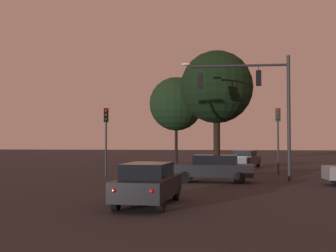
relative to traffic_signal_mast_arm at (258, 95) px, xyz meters
name	(u,v)px	position (x,y,z in m)	size (l,w,h in m)	color
ground_plane	(197,175)	(-3.88, 4.23, -5.01)	(168.00, 168.00, 0.00)	#262326
traffic_signal_mast_arm	(258,95)	(0.00, 0.00, 0.00)	(6.35, 0.37, 7.29)	#232326
traffic_light_corner_left	(106,128)	(-9.54, 1.55, -1.87)	(0.36, 0.38, 4.43)	#232326
traffic_light_corner_right	(278,128)	(1.71, 5.08, -1.77)	(0.36, 0.39, 4.58)	#232326
car_nearside_lane	(148,183)	(-4.68, -10.44, -4.21)	(1.97, 4.59, 1.52)	black
car_crossing_left	(214,168)	(-2.58, -1.19, -4.21)	(4.63, 1.92, 1.52)	black
car_far_lane	(245,159)	(-0.20, 12.26, -4.21)	(2.89, 4.57, 1.52)	#232328
tree_left_far	(217,87)	(-2.51, 5.64, 1.16)	(5.23, 5.23, 8.81)	black
tree_center_horizon	(176,104)	(-6.69, 16.94, 0.95)	(5.28, 5.28, 8.61)	black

